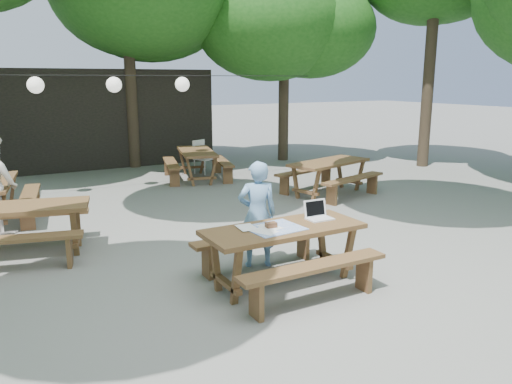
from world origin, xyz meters
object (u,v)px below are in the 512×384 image
Objects in this scene: main_picnic_table at (283,255)px; plastic_chair at (204,164)px; picnic_table_nw at (18,230)px; woman at (257,214)px.

main_picnic_table is 7.77m from plastic_chair.
picnic_table_nw is 2.47× the size of plastic_chair.
main_picnic_table is 2.22× the size of plastic_chair.
woman is (2.84, -2.04, 0.34)m from picnic_table_nw.
plastic_chair is (2.12, 6.75, -0.48)m from woman.
main_picnic_table is 1.37× the size of woman.
main_picnic_table is 0.90× the size of picnic_table_nw.
main_picnic_table and picnic_table_nw have the same top height.
picnic_table_nw is 3.52m from woman.
plastic_chair is at bearing -87.44° from woman.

